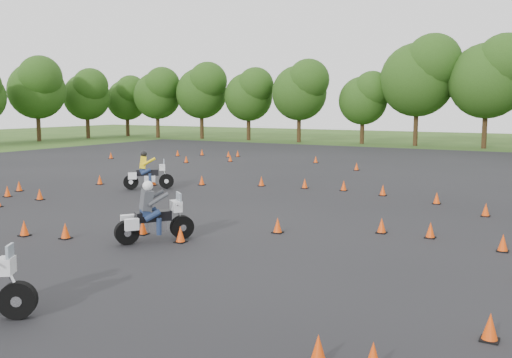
# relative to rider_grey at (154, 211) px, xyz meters

# --- Properties ---
(ground) EXTENTS (140.00, 140.00, 0.00)m
(ground) POSITION_rel_rider_grey_xyz_m (0.20, 1.50, -0.89)
(ground) COLOR #2D5119
(ground) RESTS_ON ground
(asphalt_pad) EXTENTS (62.00, 62.00, 0.00)m
(asphalt_pad) POSITION_rel_rider_grey_xyz_m (0.20, 7.50, -0.89)
(asphalt_pad) COLOR black
(asphalt_pad) RESTS_ON ground
(treeline) EXTENTS (87.01, 32.88, 10.82)m
(treeline) POSITION_rel_rider_grey_xyz_m (4.70, 36.26, 3.77)
(treeline) COLOR #234413
(treeline) RESTS_ON ground
(traffic_cones) EXTENTS (36.07, 32.93, 0.45)m
(traffic_cones) POSITION_rel_rider_grey_xyz_m (-0.20, 7.34, -0.66)
(traffic_cones) COLOR #ED450A
(traffic_cones) RESTS_ON asphalt_pad
(rider_grey) EXTENTS (1.88, 2.30, 1.78)m
(rider_grey) POSITION_rel_rider_grey_xyz_m (0.00, 0.00, 0.00)
(rider_grey) COLOR #3D3F44
(rider_grey) RESTS_ON ground
(rider_yellow) EXTENTS (2.22, 2.01, 1.78)m
(rider_yellow) POSITION_rel_rider_grey_xyz_m (-6.81, 7.78, 0.00)
(rider_yellow) COLOR yellow
(rider_yellow) RESTS_ON ground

